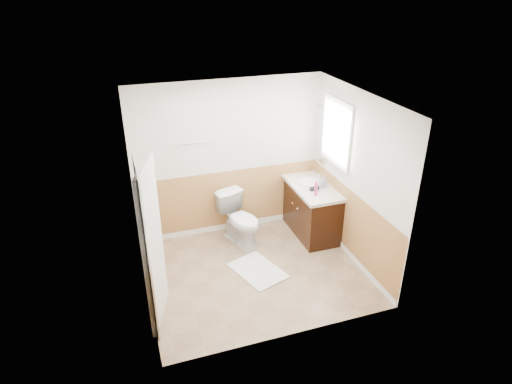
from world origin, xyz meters
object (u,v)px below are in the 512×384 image
object	(u,v)px
soap_dispenser	(323,181)
bath_mat	(258,270)
lotion_bottle	(316,189)
vanity_cabinet	(312,211)
toilet	(241,219)

from	to	relation	value
soap_dispenser	bath_mat	bearing A→B (deg)	-153.56
lotion_bottle	vanity_cabinet	bearing A→B (deg)	71.17
toilet	bath_mat	distance (m)	0.92
vanity_cabinet	soap_dispenser	distance (m)	0.57
vanity_cabinet	lotion_bottle	bearing A→B (deg)	-108.83
toilet	vanity_cabinet	xyz separation A→B (m)	(1.17, -0.11, -0.00)
bath_mat	soap_dispenser	xyz separation A→B (m)	(1.29, 0.64, 0.94)
toilet	soap_dispenser	bearing A→B (deg)	-27.67
lotion_bottle	soap_dispenser	size ratio (longest dim) A/B	1.08
toilet	bath_mat	bearing A→B (deg)	-109.11
bath_mat	lotion_bottle	world-z (taller)	lotion_bottle
bath_mat	soap_dispenser	bearing A→B (deg)	26.44
bath_mat	lotion_bottle	bearing A→B (deg)	21.91
toilet	soap_dispenser	distance (m)	1.42
bath_mat	vanity_cabinet	size ratio (longest dim) A/B	0.73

